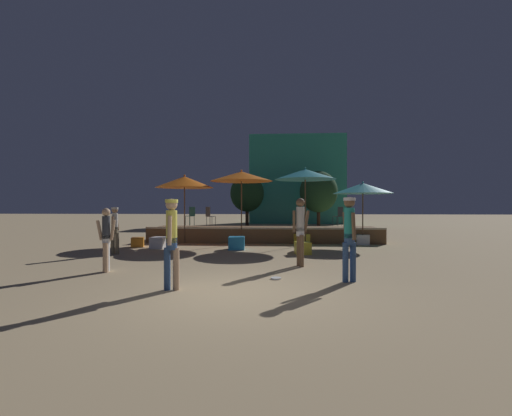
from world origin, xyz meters
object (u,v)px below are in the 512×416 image
person_0 (300,228)px  person_2 (172,238)px  bistro_chair_3 (303,214)px  cube_seat_5 (138,242)px  background_tree_1 (319,192)px  bistro_chair_2 (191,214)px  person_4 (106,238)px  patio_umbrella_0 (241,176)px  patio_umbrella_3 (185,182)px  cube_seat_0 (363,240)px  person_1 (349,233)px  person_3 (115,228)px  bistro_chair_1 (209,214)px  frisbee_disc (276,278)px  cube_seat_2 (159,243)px  patio_umbrella_1 (363,188)px  bistro_chair_0 (339,214)px  cube_seat_3 (237,243)px  patio_umbrella_2 (305,174)px  cube_seat_1 (303,248)px  background_tree_0 (247,193)px

person_0 → person_2: size_ratio=1.04×
bistro_chair_3 → cube_seat_5: bearing=-20.8°
background_tree_1 → bistro_chair_2: bearing=-122.8°
person_0 → person_4: 5.11m
patio_umbrella_0 → patio_umbrella_3: 2.59m
cube_seat_0 → person_1: person_1 is taller
person_3 → bistro_chair_1: (2.39, 4.47, 0.37)m
cube_seat_5 → frisbee_disc: (5.68, -5.74, -0.18)m
cube_seat_2 → frisbee_disc: size_ratio=2.73×
patio_umbrella_1 → person_0: patio_umbrella_1 is taller
bistro_chair_0 → cube_seat_3: bearing=-5.4°
patio_umbrella_2 → patio_umbrella_1: bearing=5.5°
person_4 → bistro_chair_2: bearing=165.4°
frisbee_disc → person_0: bearing=68.6°
cube_seat_2 → patio_umbrella_0: bearing=29.4°
cube_seat_1 → cube_seat_2: (-5.55, 1.32, 0.01)m
bistro_chair_3 → person_2: bearing=26.9°
cube_seat_3 → cube_seat_2: bearing=176.8°
patio_umbrella_1 → bistro_chair_1: patio_umbrella_1 is taller
person_4 → background_tree_0: (1.81, 19.59, 1.83)m
cube_seat_1 → person_4: size_ratio=0.36×
person_3 → background_tree_1: size_ratio=0.36×
patio_umbrella_3 → person_1: patio_umbrella_3 is taller
person_3 → person_4: size_ratio=1.00×
bistro_chair_0 → cube_seat_0: bearing=78.8°
patio_umbrella_0 → bistro_chair_1: bearing=149.7°
person_2 → background_tree_0: size_ratio=0.43×
patio_umbrella_2 → person_4: bearing=-131.8°
cube_seat_2 → background_tree_0: background_tree_0 is taller
patio_umbrella_0 → cube_seat_0: (5.25, 0.05, -2.75)m
patio_umbrella_0 → bistro_chair_0: (4.47, 1.36, -1.70)m
patio_umbrella_3 → cube_seat_0: patio_umbrella_3 is taller
cube_seat_0 → bistro_chair_3: bistro_chair_3 is taller
cube_seat_1 → background_tree_1: 16.53m
bistro_chair_3 → person_0: bearing=40.6°
person_0 → bistro_chair_3: person_0 is taller
bistro_chair_0 → background_tree_1: size_ratio=0.20×
patio_umbrella_2 → cube_seat_0: patio_umbrella_2 is taller
cube_seat_3 → bistro_chair_3: bearing=52.3°
person_1 → person_3: size_ratio=1.15×
cube_seat_1 → patio_umbrella_1: bearing=46.7°
cube_seat_1 → bistro_chair_1: bearing=135.6°
person_3 → patio_umbrella_0: bearing=-137.1°
person_1 → cube_seat_2: bearing=120.7°
bistro_chair_0 → background_tree_0: (-5.42, 11.69, 1.42)m
patio_umbrella_3 → background_tree_0: bearing=82.8°
person_1 → patio_umbrella_2: bearing=75.8°
cube_seat_0 → cube_seat_3: cube_seat_3 is taller
patio_umbrella_2 → person_0: (-0.53, -5.04, -1.94)m
cube_seat_1 → person_2: 6.06m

